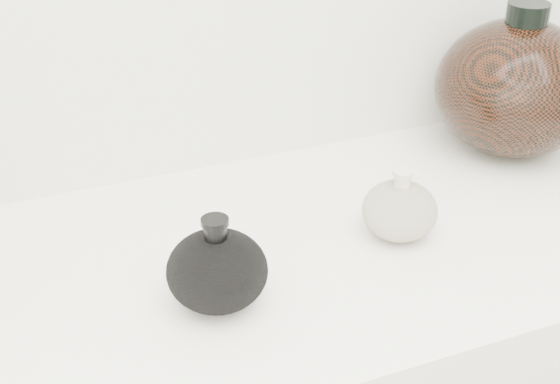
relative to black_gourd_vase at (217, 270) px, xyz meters
name	(u,v)px	position (x,y,z in m)	size (l,w,h in m)	color
black_gourd_vase	(217,270)	(0.00, 0.00, 0.00)	(0.13, 0.13, 0.11)	black
cream_gourd_vase	(400,210)	(0.26, 0.05, -0.01)	(0.11, 0.11, 0.10)	#C4B598
right_round_pot	(516,87)	(0.54, 0.20, 0.06)	(0.30, 0.30, 0.23)	black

